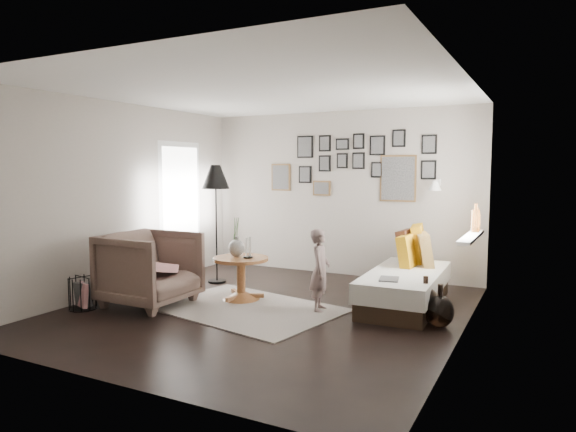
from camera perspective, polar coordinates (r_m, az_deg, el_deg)
The scene contains 23 objects.
ground at distance 6.30m, azimuth -2.52°, elevation -10.38°, with size 4.80×4.80×0.00m, color black.
wall_back at distance 8.24m, azimuth 5.73°, elevation 2.50°, with size 4.50×4.50×0.00m, color #9E958A.
wall_front at distance 4.17m, azimuth -19.14°, elevation -0.55°, with size 4.50×4.50×0.00m, color #9E958A.
wall_left at distance 7.45m, azimuth -17.80°, elevation 1.97°, with size 4.80×4.80×0.00m, color #9E958A.
wall_right at distance 5.33m, azimuth 18.93°, elevation 0.68°, with size 4.80×4.80×0.00m, color #9E958A.
ceiling at distance 6.12m, azimuth -2.63°, elevation 13.73°, with size 4.80×4.80×0.00m, color white.
door_left at distance 8.34m, azimuth -11.86°, elevation 0.73°, with size 0.00×2.14×2.14m.
window_right at distance 6.70m, azimuth 19.85°, elevation -1.61°, with size 0.15×1.32×1.30m.
gallery_wall at distance 8.11m, azimuth 7.61°, elevation 5.57°, with size 2.74×0.03×1.08m.
wall_sconce at distance 7.54m, azimuth 16.04°, elevation 3.29°, with size 0.18×0.36×0.16m.
rug at distance 6.36m, azimuth -4.69°, elevation -10.17°, with size 2.17×1.52×0.01m, color beige.
pedestal_table at distance 6.71m, azimuth -5.24°, elevation -7.13°, with size 0.71×0.71×0.56m.
vase at distance 6.68m, azimuth -5.76°, elevation -3.18°, with size 0.20×0.20×0.51m.
candles at distance 6.57m, azimuth -4.46°, elevation -3.57°, with size 0.12×0.12×0.27m.
daybed at distance 6.65m, azimuth 13.09°, elevation -7.11°, with size 0.89×2.00×0.94m.
magazine_on_daybed at distance 6.02m, azimuth 11.17°, elevation -6.88°, with size 0.21×0.29×0.02m, color black.
armchair at distance 6.63m, azimuth -15.07°, elevation -5.67°, with size 0.98×1.01×0.92m, color brown.
armchair_cushion at distance 6.65m, azimuth -14.59°, elevation -5.46°, with size 0.42×0.42×0.10m, color silver.
floor_lamp at distance 7.64m, azimuth -8.03°, elevation 3.84°, with size 0.41×0.41×1.75m.
magazine_basket at distance 6.76m, azimuth -21.85°, elevation -7.96°, with size 0.38×0.38×0.39m.
demijohn_large at distance 5.97m, azimuth 14.99°, elevation -9.46°, with size 0.34×0.34×0.51m.
demijohn_small at distance 5.83m, azimuth 16.51°, elevation -10.09°, with size 0.30×0.30×0.47m.
child at distance 6.15m, azimuth 3.59°, elevation -6.02°, with size 0.36×0.24×0.99m, color #6D5856.
Camera 1 is at (3.00, -5.26, 1.71)m, focal length 32.00 mm.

